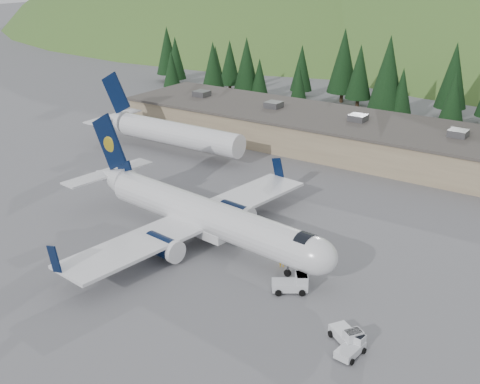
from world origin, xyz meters
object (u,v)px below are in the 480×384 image
object	(u,v)px
airliner	(201,215)
baggage_tug_b	(348,336)
baggage_tug_c	(352,347)
terminal_building	(327,132)
second_airliner	(165,131)
baggage_tug_a	(293,284)
ramp_worker	(282,259)

from	to	relation	value
airliner	baggage_tug_b	size ratio (longest dim) A/B	10.65
baggage_tug_c	terminal_building	distance (m)	53.49
baggage_tug_c	terminal_building	size ratio (longest dim) A/B	0.04
second_airliner	baggage_tug_b	world-z (taller)	second_airliner
baggage_tug_a	baggage_tug_c	distance (m)	10.08
second_airliner	ramp_worker	xyz separation A→B (m)	(33.95, -21.95, -2.48)
airliner	second_airliner	world-z (taller)	airliner
airliner	terminal_building	size ratio (longest dim) A/B	0.49
baggage_tug_a	ramp_worker	xyz separation A→B (m)	(-3.19, 3.38, 0.07)
second_airliner	baggage_tug_c	bearing A→B (deg)	-34.19
airliner	second_airliner	size ratio (longest dim) A/B	1.28
airliner	ramp_worker	xyz separation A→B (m)	(10.04, -0.07, -2.26)
baggage_tug_c	ramp_worker	distance (m)	14.64
airliner	terminal_building	world-z (taller)	airliner
second_airliner	ramp_worker	world-z (taller)	second_airliner
terminal_building	airliner	bearing A→B (deg)	-83.98
terminal_building	ramp_worker	size ratio (longest dim) A/B	42.19
airliner	baggage_tug_a	size ratio (longest dim) A/B	9.78
baggage_tug_b	second_airliner	bearing A→B (deg)	178.90
airliner	terminal_building	distance (m)	38.09
second_airliner	baggage_tug_a	bearing A→B (deg)	-34.29
second_airliner	baggage_tug_c	distance (m)	55.09
baggage_tug_a	baggage_tug_b	xyz separation A→B (m)	(7.54, -4.52, -0.07)
ramp_worker	baggage_tug_b	bearing A→B (deg)	110.54
airliner	second_airliner	distance (m)	32.41
baggage_tug_a	baggage_tug_b	bearing A→B (deg)	-65.10
baggage_tug_c	terminal_building	bearing A→B (deg)	35.16
baggage_tug_b	terminal_building	distance (m)	52.15
airliner	ramp_worker	distance (m)	10.29
baggage_tug_a	baggage_tug_c	bearing A→B (deg)	-67.87
baggage_tug_a	terminal_building	bearing A→B (deg)	78.47
terminal_building	baggage_tug_b	bearing A→B (deg)	-61.62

